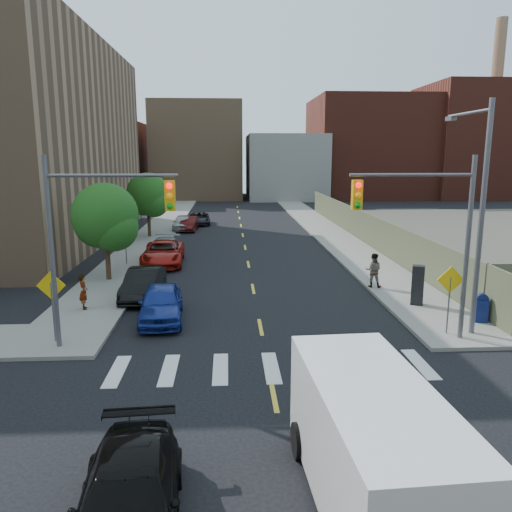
{
  "coord_description": "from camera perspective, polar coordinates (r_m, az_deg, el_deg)",
  "views": [
    {
      "loc": [
        -1.3,
        -11.56,
        7.02
      ],
      "look_at": [
        0.09,
        12.93,
        2.0
      ],
      "focal_mm": 35.0,
      "sensor_mm": 36.0,
      "label": 1
    }
  ],
  "objects": [
    {
      "name": "payphone",
      "position": [
        24.29,
        17.99,
        -3.18
      ],
      "size": [
        0.68,
        0.63,
        1.85
      ],
      "primitive_type": "cube",
      "rotation": [
        0.0,
        0.0,
        -0.39
      ],
      "color": "black",
      "rests_on": "sidewalk_ne"
    },
    {
      "name": "parked_car_silver",
      "position": [
        33.71,
        -10.36,
        0.65
      ],
      "size": [
        2.31,
        5.24,
        1.5
      ],
      "primitive_type": "imported",
      "rotation": [
        0.0,
        0.0,
        0.04
      ],
      "color": "#9A9DA1",
      "rests_on": "ground"
    },
    {
      "name": "pedestrian_west",
      "position": [
        23.78,
        -19.12,
        -3.88
      ],
      "size": [
        0.57,
        0.68,
        1.6
      ],
      "primitive_type": "imported",
      "rotation": [
        0.0,
        0.0,
        1.96
      ],
      "color": "gray",
      "rests_on": "sidewalk_nw"
    },
    {
      "name": "bg_bldg_west",
      "position": [
        84.15,
        -17.79,
        10.33
      ],
      "size": [
        14.0,
        18.0,
        12.0
      ],
      "primitive_type": "cube",
      "color": "#592319",
      "rests_on": "ground"
    },
    {
      "name": "streetlight_ne",
      "position": [
        20.84,
        24.0,
        5.62
      ],
      "size": [
        0.25,
        3.7,
        9.0
      ],
      "color": "#59595E",
      "rests_on": "ground"
    },
    {
      "name": "fence_north",
      "position": [
        41.44,
        12.05,
        3.3
      ],
      "size": [
        0.12,
        44.0,
        2.5
      ],
      "primitive_type": "cube",
      "color": "#5F6546",
      "rests_on": "ground"
    },
    {
      "name": "tree_west_far",
      "position": [
        43.28,
        -12.24,
        6.61
      ],
      "size": [
        3.66,
        3.64,
        5.52
      ],
      "color": "#332114",
      "rests_on": "ground"
    },
    {
      "name": "cargo_van",
      "position": [
        10.9,
        12.83,
        -19.81
      ],
      "size": [
        2.66,
        5.9,
        2.65
      ],
      "rotation": [
        0.0,
        0.0,
        0.05
      ],
      "color": "white",
      "rests_on": "ground"
    },
    {
      "name": "ground",
      "position": [
        13.59,
        2.86,
        -19.56
      ],
      "size": [
        160.0,
        160.0,
        0.0
      ],
      "primitive_type": "plane",
      "color": "black",
      "rests_on": "ground"
    },
    {
      "name": "signal_ne",
      "position": [
        19.17,
        19.14,
        3.46
      ],
      "size": [
        4.59,
        0.3,
        7.0
      ],
      "color": "#59595E",
      "rests_on": "ground"
    },
    {
      "name": "bg_bldg_center",
      "position": [
        82.11,
        3.3,
        10.13
      ],
      "size": [
        12.0,
        16.0,
        10.0
      ],
      "primitive_type": "cube",
      "color": "gray",
      "rests_on": "ground"
    },
    {
      "name": "parked_car_white",
      "position": [
        47.21,
        -8.35,
        3.78
      ],
      "size": [
        1.8,
        4.31,
        1.46
      ],
      "primitive_type": "imported",
      "rotation": [
        0.0,
        0.0,
        -0.02
      ],
      "color": "#B6B6B6",
      "rests_on": "ground"
    },
    {
      "name": "bg_bldg_midwest",
      "position": [
        83.69,
        -6.61,
        11.82
      ],
      "size": [
        14.0,
        16.0,
        15.0
      ],
      "primitive_type": "cube",
      "color": "#8C6B4C",
      "rests_on": "ground"
    },
    {
      "name": "tree_west_near",
      "position": [
        28.63,
        -16.82,
        3.96
      ],
      "size": [
        3.66,
        3.64,
        5.52
      ],
      "color": "#332114",
      "rests_on": "ground"
    },
    {
      "name": "bg_bldg_east",
      "position": [
        86.75,
        12.6,
        11.94
      ],
      "size": [
        18.0,
        18.0,
        16.0
      ],
      "primitive_type": "cube",
      "color": "#592319",
      "rests_on": "ground"
    },
    {
      "name": "parked_car_grey",
      "position": [
        51.11,
        -6.5,
        4.3
      ],
      "size": [
        2.41,
        4.63,
        1.25
      ],
      "primitive_type": "imported",
      "rotation": [
        0.0,
        0.0,
        0.08
      ],
      "color": "black",
      "rests_on": "ground"
    },
    {
      "name": "mailbox",
      "position": [
        22.86,
        24.36,
        -5.44
      ],
      "size": [
        0.57,
        0.48,
        1.22
      ],
      "rotation": [
        0.0,
        0.0,
        -0.21
      ],
      "color": "#0D1851",
      "rests_on": "sidewalk_ne"
    },
    {
      "name": "black_sedan",
      "position": [
        10.59,
        -14.35,
        -25.51
      ],
      "size": [
        2.28,
        4.9,
        1.39
      ],
      "primitive_type": "imported",
      "rotation": [
        0.0,
        0.0,
        0.07
      ],
      "color": "black",
      "rests_on": "ground"
    },
    {
      "name": "smokestack",
      "position": [
        92.6,
        25.54,
        14.8
      ],
      "size": [
        1.8,
        1.8,
        28.0
      ],
      "primitive_type": "cylinder",
      "color": "#8C6B4C",
      "rests_on": "ground"
    },
    {
      "name": "warn_sign_midwest",
      "position": [
        32.61,
        -14.73,
        2.32
      ],
      "size": [
        1.06,
        0.06,
        2.83
      ],
      "color": "#59595E",
      "rests_on": "ground"
    },
    {
      "name": "signal_nw",
      "position": [
        18.35,
        -18.05,
        3.19
      ],
      "size": [
        4.59,
        0.3,
        7.0
      ],
      "color": "#59595E",
      "rests_on": "ground"
    },
    {
      "name": "warn_sign_nw",
      "position": [
        19.84,
        -22.32,
        -3.99
      ],
      "size": [
        1.06,
        0.06,
        2.83
      ],
      "color": "#59595E",
      "rests_on": "ground"
    },
    {
      "name": "parked_car_black",
      "position": [
        25.29,
        -12.73,
        -3.12
      ],
      "size": [
        1.77,
        4.53,
        1.47
      ],
      "primitive_type": "imported",
      "rotation": [
        0.0,
        0.0,
        -0.05
      ],
      "color": "black",
      "rests_on": "ground"
    },
    {
      "name": "parked_car_blue",
      "position": [
        21.84,
        -10.8,
        -5.29
      ],
      "size": [
        2.16,
        4.62,
        1.53
      ],
      "primitive_type": "imported",
      "rotation": [
        0.0,
        0.0,
        0.08
      ],
      "color": "navy",
      "rests_on": "ground"
    },
    {
      "name": "bg_bldg_fareast",
      "position": [
        90.56,
        22.99,
        11.92
      ],
      "size": [
        14.0,
        16.0,
        18.0
      ],
      "primitive_type": "cube",
      "color": "#592319",
      "rests_on": "ground"
    },
    {
      "name": "sidewalk_ne",
      "position": [
        54.27,
        6.39,
        4.14
      ],
      "size": [
        3.5,
        73.0,
        0.15
      ],
      "primitive_type": "cube",
      "color": "gray",
      "rests_on": "ground"
    },
    {
      "name": "sidewalk_nw",
      "position": [
        53.9,
        -10.13,
        3.98
      ],
      "size": [
        3.5,
        73.0,
        0.15
      ],
      "primitive_type": "cube",
      "color": "gray",
      "rests_on": "ground"
    },
    {
      "name": "parked_car_red",
      "position": [
        32.71,
        -10.57,
        0.34
      ],
      "size": [
        2.75,
        5.59,
        1.53
      ],
      "primitive_type": "imported",
      "rotation": [
        0.0,
        0.0,
        0.04
      ],
      "color": "#A71910",
      "rests_on": "ground"
    },
    {
      "name": "parked_car_maroon",
      "position": [
        47.05,
        -7.65,
        3.69
      ],
      "size": [
        1.63,
        4.06,
        1.31
      ],
      "primitive_type": "imported",
      "rotation": [
        0.0,
        0.0,
        -0.06
      ],
      "color": "#460F0E",
      "rests_on": "ground"
    },
    {
      "name": "warn_sign_ne",
      "position": [
        20.58,
        21.29,
        -3.37
      ],
      "size": [
        1.06,
        0.06,
        2.83
      ],
      "color": "#59595E",
      "rests_on": "ground"
    },
    {
      "name": "pedestrian_east",
      "position": [
        26.87,
        13.26,
        -1.59
      ],
      "size": [
        1.05,
        0.93,
        1.8
      ],
      "primitive_type": "imported",
      "rotation": [
        0.0,
        0.0,
        2.82
      ],
      "color": "gray",
      "rests_on": "sidewalk_ne"
    }
  ]
}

